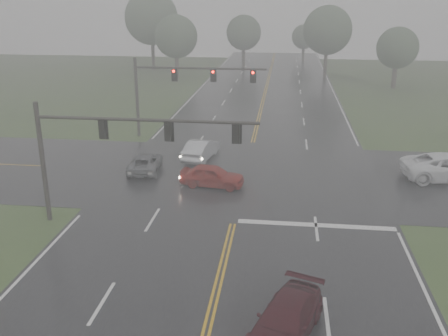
# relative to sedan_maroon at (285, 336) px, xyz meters

# --- Properties ---
(main_road) EXTENTS (18.00, 160.00, 0.02)m
(main_road) POSITION_rel_sedan_maroon_xyz_m (-2.90, 15.13, 0.00)
(main_road) COLOR black
(main_road) RESTS_ON ground
(cross_street) EXTENTS (120.00, 14.00, 0.02)m
(cross_street) POSITION_rel_sedan_maroon_xyz_m (-2.90, 17.13, 0.00)
(cross_street) COLOR black
(cross_street) RESTS_ON ground
(stop_bar) EXTENTS (8.50, 0.50, 0.01)m
(stop_bar) POSITION_rel_sedan_maroon_xyz_m (1.60, 9.53, 0.00)
(stop_bar) COLOR silver
(stop_bar) RESTS_ON ground
(sedan_maroon) EXTENTS (3.32, 5.00, 1.34)m
(sedan_maroon) POSITION_rel_sedan_maroon_xyz_m (0.00, 0.00, 0.00)
(sedan_maroon) COLOR #330910
(sedan_maroon) RESTS_ON ground
(sedan_red) EXTENTS (4.34, 2.14, 1.43)m
(sedan_red) POSITION_rel_sedan_maroon_xyz_m (-4.85, 14.68, 0.00)
(sedan_red) COLOR maroon
(sedan_red) RESTS_ON ground
(sedan_silver) EXTENTS (2.35, 4.75, 1.50)m
(sedan_silver) POSITION_rel_sedan_maroon_xyz_m (-6.52, 20.29, 0.00)
(sedan_silver) COLOR #B9BCC2
(sedan_silver) RESTS_ON ground
(car_grey) EXTENTS (2.47, 4.60, 1.23)m
(car_grey) POSITION_rel_sedan_maroon_xyz_m (-9.99, 17.04, 0.00)
(car_grey) COLOR #515458
(car_grey) RESTS_ON ground
(pickup_white) EXTENTS (6.56, 3.50, 1.75)m
(pickup_white) POSITION_rel_sedan_maroon_xyz_m (10.87, 17.82, 0.00)
(pickup_white) COLOR white
(pickup_white) RESTS_ON ground
(signal_gantry_near) EXTENTS (11.71, 0.29, 6.65)m
(signal_gantry_near) POSITION_rel_sedan_maroon_xyz_m (-9.52, 8.49, 4.66)
(signal_gantry_near) COLOR black
(signal_gantry_near) RESTS_ON ground
(signal_gantry_far) EXTENTS (11.29, 0.35, 6.84)m
(signal_gantry_far) POSITION_rel_sedan_maroon_xyz_m (-9.67, 26.17, 4.78)
(signal_gantry_far) COLOR black
(signal_gantry_far) RESTS_ON ground
(tree_nw_a) EXTENTS (6.28, 6.28, 9.22)m
(tree_nw_a) POSITION_rel_sedan_maroon_xyz_m (-16.53, 58.32, 6.06)
(tree_nw_a) COLOR #382C24
(tree_nw_a) RESTS_ON ground
(tree_ne_a) EXTENTS (7.16, 7.16, 10.51)m
(tree_ne_a) POSITION_rel_sedan_maroon_xyz_m (5.51, 61.87, 6.92)
(tree_ne_a) COLOR #382C24
(tree_ne_a) RESTS_ON ground
(tree_n_mid) EXTENTS (5.94, 5.94, 8.72)m
(tree_n_mid) POSITION_rel_sedan_maroon_xyz_m (-7.79, 72.32, 5.73)
(tree_n_mid) COLOR #382C24
(tree_n_mid) RESTS_ON ground
(tree_e_near) EXTENTS (5.44, 5.44, 7.99)m
(tree_e_near) POSITION_rel_sedan_maroon_xyz_m (14.08, 53.87, 5.24)
(tree_e_near) COLOR #382C24
(tree_e_near) RESTS_ON ground
(tree_nw_b) EXTENTS (8.59, 8.59, 12.62)m
(tree_nw_b) POSITION_rel_sedan_maroon_xyz_m (-22.27, 66.43, 8.31)
(tree_nw_b) COLOR #382C24
(tree_nw_b) RESTS_ON ground
(tree_n_far) EXTENTS (4.58, 4.58, 6.73)m
(tree_n_far) POSITION_rel_sedan_maroon_xyz_m (2.76, 81.91, 4.42)
(tree_n_far) COLOR #382C24
(tree_n_far) RESTS_ON ground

